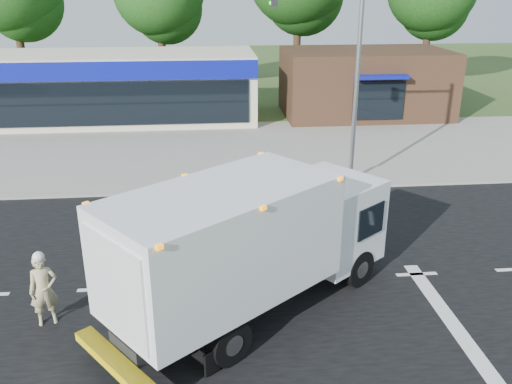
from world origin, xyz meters
The scene contains 10 objects.
ground centered at (0.00, 0.00, 0.00)m, with size 120.00×120.00×0.00m, color #385123.
road_asphalt centered at (0.00, 0.00, 0.00)m, with size 60.00×14.00×0.02m, color black.
sidewalk centered at (0.00, 8.20, 0.06)m, with size 60.00×2.40×0.12m, color gray.
parking_apron centered at (0.00, 14.00, 0.01)m, with size 60.00×9.00×0.02m, color gray.
lane_markings centered at (1.35, -1.35, 0.02)m, with size 55.20×7.00×0.01m.
ems_box_truck centered at (-1.94, -1.46, 2.09)m, with size 7.99×7.05×3.63m.
emergency_worker centered at (-6.98, -1.44, 0.97)m, with size 0.78×0.63×1.98m.
retail_strip_mall centered at (-9.00, 19.93, 2.01)m, with size 18.00×6.20×4.00m.
brown_storefront centered at (7.00, 19.98, 2.00)m, with size 10.00×6.70×4.00m.
traffic_signal_pole centered at (2.35, 7.60, 4.92)m, with size 3.51×0.25×8.00m.
Camera 1 is at (-2.90, -13.24, 7.93)m, focal length 38.00 mm.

